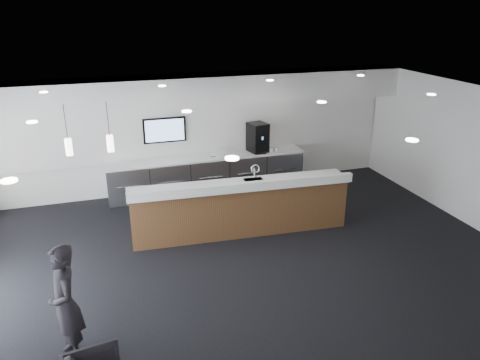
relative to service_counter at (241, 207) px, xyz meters
name	(u,v)px	position (x,y,z in m)	size (l,w,h in m)	color
ground	(255,261)	(-0.10, -1.22, -0.58)	(10.00, 10.00, 0.00)	black
ceiling	(257,105)	(-0.10, -1.22, 2.42)	(10.00, 8.00, 0.02)	black
back_wall	(203,132)	(-0.10, 2.78, 0.92)	(10.00, 0.02, 3.00)	white
soffit_bulkhead	(206,90)	(-0.10, 2.33, 2.07)	(10.00, 0.90, 0.70)	white
alcove_panel	(204,128)	(-0.10, 2.75, 1.02)	(9.80, 0.06, 1.40)	white
back_credenza	(208,174)	(-0.10, 2.42, -0.10)	(5.06, 0.66, 0.95)	gray
wall_tv	(165,130)	(-1.10, 2.69, 1.07)	(1.05, 0.08, 0.62)	black
pendant_left	(111,147)	(-2.50, -0.42, 1.67)	(0.12, 0.12, 0.30)	#F4E1BE
pendant_right	(68,151)	(-3.20, -0.42, 1.67)	(0.12, 0.12, 0.30)	#F4E1BE
ceiling_can_lights	(257,106)	(-0.10, -1.22, 2.39)	(7.00, 5.00, 0.02)	white
service_counter	(241,207)	(0.00, 0.00, 0.00)	(4.65, 1.06, 1.49)	brown
coffee_machine	(258,137)	(1.25, 2.44, 0.75)	(0.52, 0.60, 0.75)	black
info_sign_left	(214,152)	(0.06, 2.35, 0.50)	(0.18, 0.02, 0.25)	white
info_sign_right	(228,151)	(0.42, 2.35, 0.48)	(0.17, 0.02, 0.22)	white
lounge_guest	(65,304)	(-3.37, -2.84, 0.28)	(0.62, 0.41, 1.71)	black
cup_0	(277,150)	(1.72, 2.29, 0.42)	(0.09, 0.09, 0.09)	white
cup_1	(272,150)	(1.58, 2.29, 0.42)	(0.09, 0.09, 0.09)	white
cup_2	(267,151)	(1.44, 2.29, 0.42)	(0.09, 0.09, 0.09)	white
cup_3	(261,151)	(1.30, 2.29, 0.42)	(0.09, 0.09, 0.09)	white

